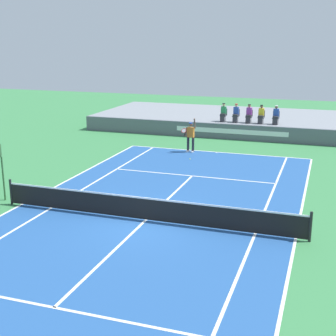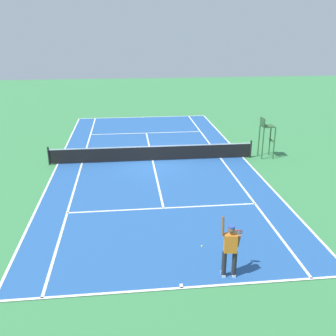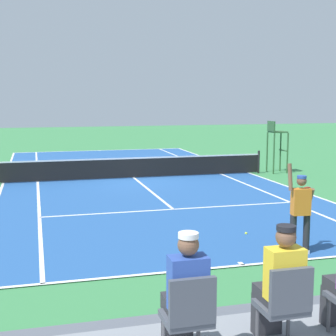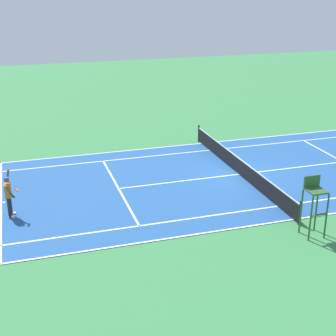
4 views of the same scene
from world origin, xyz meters
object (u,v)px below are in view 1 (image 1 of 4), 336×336
object	(u,v)px
tennis_player	(190,136)
spectator_seated_1	(236,113)
spectator_seated_3	(261,115)
spectator_seated_4	(276,115)
spectator_seated_2	(249,114)
tennis_ball	(190,159)
spectator_seated_0	(223,113)

from	to	relation	value
tennis_player	spectator_seated_1	bearing A→B (deg)	73.14
spectator_seated_1	spectator_seated_3	bearing A→B (deg)	0.00
spectator_seated_4	spectator_seated_3	bearing A→B (deg)	180.00
spectator_seated_2	tennis_ball	distance (m)	7.76
spectator_seated_1	tennis_player	bearing A→B (deg)	-106.86
spectator_seated_1	spectator_seated_3	xyz separation A→B (m)	(1.73, 0.00, 0.00)
spectator_seated_0	spectator_seated_3	xyz separation A→B (m)	(2.61, 0.00, 0.00)
spectator_seated_2	spectator_seated_3	size ratio (longest dim) A/B	1.00
spectator_seated_2	spectator_seated_4	xyz separation A→B (m)	(1.82, 0.00, 0.00)
spectator_seated_0	tennis_ball	distance (m)	7.49
spectator_seated_2	spectator_seated_3	distance (m)	0.83
spectator_seated_3	tennis_ball	xyz separation A→B (m)	(-2.90, -7.30, -1.62)
spectator_seated_3	tennis_player	distance (m)	6.50
spectator_seated_3	tennis_ball	distance (m)	8.03
tennis_player	spectator_seated_0	bearing A→B (deg)	81.86
spectator_seated_1	spectator_seated_4	size ratio (longest dim) A/B	1.00
spectator_seated_0	spectator_seated_3	size ratio (longest dim) A/B	1.00
tennis_ball	spectator_seated_0	bearing A→B (deg)	87.75
spectator_seated_0	tennis_player	distance (m)	5.59
spectator_seated_1	spectator_seated_4	distance (m)	2.72
spectator_seated_0	spectator_seated_3	world-z (taller)	same
tennis_ball	spectator_seated_3	bearing A→B (deg)	68.35
spectator_seated_2	tennis_player	world-z (taller)	spectator_seated_2
spectator_seated_2	spectator_seated_4	distance (m)	1.82
spectator_seated_1	spectator_seated_4	bearing A→B (deg)	0.00
spectator_seated_0	spectator_seated_2	distance (m)	1.78
spectator_seated_3	tennis_player	bearing A→B (deg)	-121.72
spectator_seated_2	spectator_seated_3	xyz separation A→B (m)	(0.83, 0.00, 0.00)
tennis_ball	spectator_seated_1	bearing A→B (deg)	80.92
tennis_player	spectator_seated_2	bearing A→B (deg)	64.95
spectator_seated_1	tennis_player	world-z (taller)	spectator_seated_1
spectator_seated_4	tennis_ball	bearing A→B (deg)	-118.02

